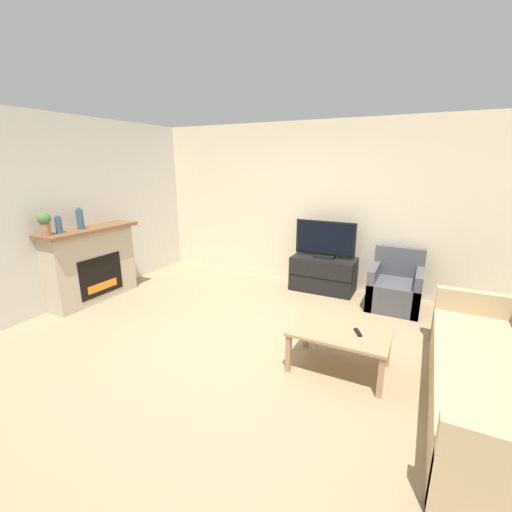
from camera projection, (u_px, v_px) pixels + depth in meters
ground_plane at (250, 346)px, 3.94m from camera, size 24.00×24.00×0.00m
wall_back at (318, 206)px, 5.71m from camera, size 12.00×0.06×2.70m
wall_left at (64, 213)px, 4.88m from camera, size 0.06×12.00×2.70m
fireplace at (92, 264)px, 5.15m from camera, size 0.47×1.45×1.12m
mantel_vase_left at (58, 224)px, 4.59m from camera, size 0.08×0.08×0.25m
mantel_vase_centre_left at (80, 219)px, 4.87m from camera, size 0.10×0.10×0.31m
potted_plant at (45, 222)px, 4.42m from camera, size 0.16×0.16×0.30m
tv_stand at (323, 274)px, 5.61m from camera, size 1.02×0.52×0.56m
tv at (325, 241)px, 5.46m from camera, size 0.96×0.18×0.60m
armchair at (395, 288)px, 4.97m from camera, size 0.70×0.76×0.84m
coffee_table at (340, 335)px, 3.42m from camera, size 0.96×0.63×0.43m
remote at (358, 332)px, 3.34m from camera, size 0.11×0.15×0.02m
couch at (504, 386)px, 2.79m from camera, size 0.94×2.43×0.89m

